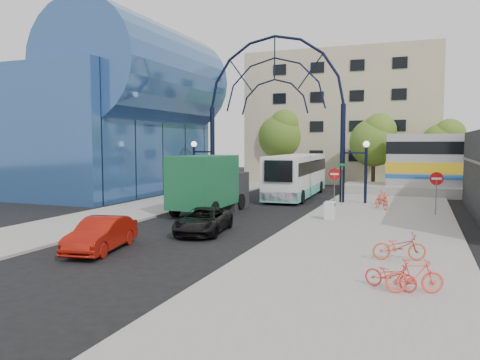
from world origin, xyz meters
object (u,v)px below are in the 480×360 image
at_px(sandwich_board, 330,208).
at_px(tree_north_c, 444,143).
at_px(green_truck, 210,184).
at_px(bike_near_a, 382,201).
at_px(bike_far_a, 399,247).
at_px(bike_far_b, 415,276).
at_px(gateway_arch, 275,84).
at_px(tree_north_a, 375,140).
at_px(street_name_sign, 342,175).
at_px(bike_near_b, 382,198).
at_px(black_suv, 204,221).
at_px(do_not_enter_sign, 436,183).
at_px(red_sedan, 101,234).
at_px(stop_sign, 334,177).
at_px(tree_north_b, 283,134).
at_px(city_bus, 297,175).
at_px(bike_far_c, 391,275).

relative_size(sandwich_board, tree_north_c, 0.15).
xyz_separation_m(green_truck, bike_near_a, (9.72, 4.80, -1.18)).
xyz_separation_m(tree_north_c, bike_far_a, (-2.64, -29.86, -3.67)).
bearing_deg(bike_far_b, sandwich_board, 2.21).
bearing_deg(gateway_arch, tree_north_a, 62.83).
bearing_deg(street_name_sign, bike_near_b, 19.16).
height_order(sandwich_board, black_suv, black_suv).
xyz_separation_m(street_name_sign, sandwich_board, (0.40, -6.62, -1.39)).
relative_size(bike_near_a, bike_far_a, 0.95).
xyz_separation_m(do_not_enter_sign, red_sedan, (-12.57, -14.13, -1.31)).
relative_size(sandwich_board, bike_far_a, 0.53).
bearing_deg(stop_sign, street_name_sign, 56.36).
relative_size(tree_north_a, bike_far_a, 3.79).
relative_size(tree_north_b, black_suv, 1.86).
distance_m(bike_far_a, bike_far_b, 3.76).
bearing_deg(stop_sign, green_truck, -141.38).
bearing_deg(bike_far_b, city_bus, 3.04).
distance_m(tree_north_c, green_truck, 25.52).
distance_m(gateway_arch, do_not_enter_sign, 13.43).
bearing_deg(bike_near_b, green_truck, -173.75).
relative_size(gateway_arch, sandwich_board, 13.80).
height_order(stop_sign, street_name_sign, street_name_sign).
height_order(sandwich_board, bike_far_a, sandwich_board).
bearing_deg(sandwich_board, tree_north_c, 73.45).
bearing_deg(bike_far_b, bike_far_a, -10.23).
height_order(gateway_arch, sandwich_board, gateway_arch).
bearing_deg(bike_far_c, tree_north_c, 13.16).
bearing_deg(city_bus, bike_near_a, -41.82).
bearing_deg(tree_north_a, gateway_arch, -117.17).
xyz_separation_m(do_not_enter_sign, tree_north_b, (-14.88, 19.93, 3.29)).
relative_size(gateway_arch, bike_near_b, 8.46).
bearing_deg(tree_north_a, bike_near_b, -82.42).
bearing_deg(stop_sign, black_suv, -110.29).
bearing_deg(gateway_arch, tree_north_b, 103.68).
xyz_separation_m(tree_north_a, bike_far_c, (3.28, -31.42, -4.09)).
height_order(green_truck, bike_far_a, green_truck).
distance_m(stop_sign, tree_north_b, 20.18).
bearing_deg(sandwich_board, tree_north_a, 88.50).
height_order(bike_far_a, bike_far_c, bike_far_a).
bearing_deg(green_truck, red_sedan, -88.65).
distance_m(bike_near_a, bike_far_a, 13.52).
bearing_deg(bike_far_a, city_bus, 7.89).
bearing_deg(bike_near_b, tree_north_c, 44.23).
bearing_deg(tree_north_a, do_not_enter_sign, -72.97).
xyz_separation_m(bike_near_a, bike_far_a, (1.60, -13.43, 0.02)).
height_order(tree_north_b, bike_near_b, tree_north_b).
bearing_deg(black_suv, street_name_sign, 60.61).
height_order(tree_north_c, bike_far_a, tree_north_c).
distance_m(stop_sign, bike_near_a, 3.43).
distance_m(stop_sign, bike_near_b, 3.61).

